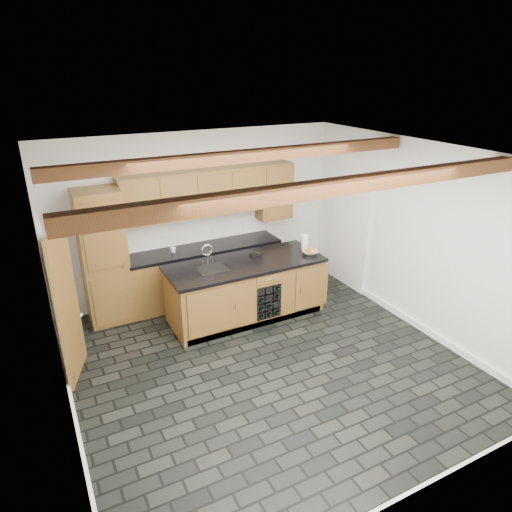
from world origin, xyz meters
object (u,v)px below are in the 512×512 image
Objects in this scene: fruit_bowl at (310,252)px; kitchen_scale at (255,254)px; island at (246,289)px; paper_towel at (305,242)px.

kitchen_scale is at bearing 156.71° from fruit_bowl.
fruit_bowl is at bearing -24.67° from kitchen_scale.
paper_towel is at bearing 3.01° from island.
paper_towel is at bearing -10.37° from kitchen_scale.
island is 1.19m from fruit_bowl.
kitchen_scale is 0.87m from paper_towel.
kitchen_scale is 0.68× the size of paper_towel.
paper_towel reaches higher than fruit_bowl.
fruit_bowl reaches higher than kitchen_scale.
paper_towel is at bearing 79.47° from fruit_bowl.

